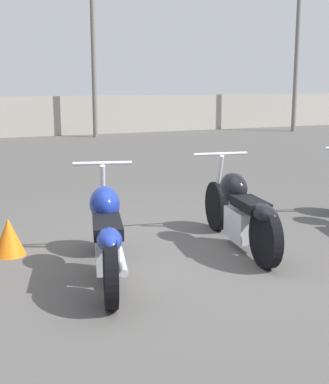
% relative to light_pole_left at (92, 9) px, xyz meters
% --- Properties ---
extents(ground_plane, '(60.00, 60.00, 0.00)m').
position_rel_light_pole_left_xyz_m(ground_plane, '(-2.97, -12.40, -4.02)').
color(ground_plane, '#514F4C').
extents(light_pole_left, '(0.70, 0.35, 6.71)m').
position_rel_light_pole_left_xyz_m(light_pole_left, '(0.00, 0.00, 0.00)').
color(light_pole_left, slate).
rests_on(light_pole_left, ground_plane).
extents(light_pole_right, '(0.70, 0.35, 6.49)m').
position_rel_light_pole_left_xyz_m(light_pole_right, '(7.23, -0.95, -0.12)').
color(light_pole_right, slate).
rests_on(light_pole_right, ground_plane).
extents(motorcycle_slot_1, '(0.79, 1.99, 0.97)m').
position_rel_light_pole_left_xyz_m(motorcycle_slot_1, '(-3.73, -12.46, -3.60)').
color(motorcycle_slot_1, black).
rests_on(motorcycle_slot_1, ground_plane).
extents(motorcycle_slot_2, '(0.68, 1.96, 0.95)m').
position_rel_light_pole_left_xyz_m(motorcycle_slot_2, '(-2.15, -12.19, -3.61)').
color(motorcycle_slot_2, black).
rests_on(motorcycle_slot_2, ground_plane).
extents(traffic_cone_near, '(0.33, 0.33, 0.39)m').
position_rel_light_pole_left_xyz_m(traffic_cone_near, '(-4.45, -11.44, -3.82)').
color(traffic_cone_near, orange).
rests_on(traffic_cone_near, ground_plane).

